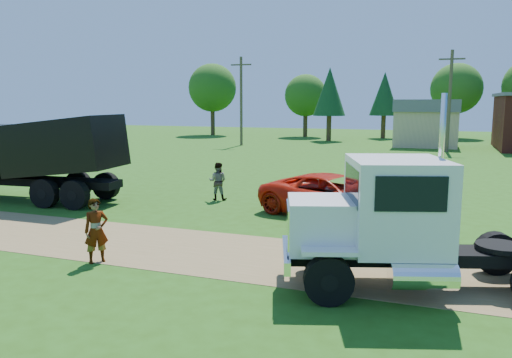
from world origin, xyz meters
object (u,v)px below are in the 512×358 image
(spectator_a, at_px, (96,231))
(black_dump_truck, at_px, (33,154))
(white_semi_tractor, at_px, (399,224))
(orange_pickup, at_px, (334,196))

(spectator_a, bearing_deg, black_dump_truck, 93.27)
(white_semi_tractor, distance_m, spectator_a, 8.14)
(black_dump_truck, bearing_deg, spectator_a, -42.46)
(white_semi_tractor, relative_size, spectator_a, 4.33)
(black_dump_truck, relative_size, orange_pickup, 1.55)
(white_semi_tractor, bearing_deg, black_dump_truck, 143.33)
(orange_pickup, height_order, spectator_a, spectator_a)
(spectator_a, bearing_deg, orange_pickup, 8.19)
(black_dump_truck, bearing_deg, orange_pickup, 1.70)
(black_dump_truck, distance_m, spectator_a, 10.54)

